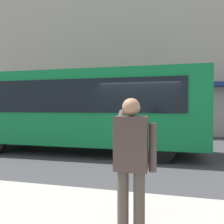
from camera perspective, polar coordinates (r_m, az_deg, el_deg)
The scene contains 4 objects.
ground_plane at distance 7.88m, azimuth 7.29°, elevation -11.45°, with size 60.00×60.00×0.00m, color #38383A.
building_facade_far at distance 15.07m, azimuth 10.33°, elevation 17.69°, with size 28.00×1.55×12.00m.
red_bus at distance 8.76m, azimuth -7.94°, elevation 0.94°, with size 9.05×2.54×3.08m.
pedestrian_photographer at distance 2.81m, azimuth 4.95°, elevation -11.08°, with size 0.53×0.52×1.70m.
Camera 1 is at (-0.82, 7.64, 1.75)m, focal length 36.12 mm.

